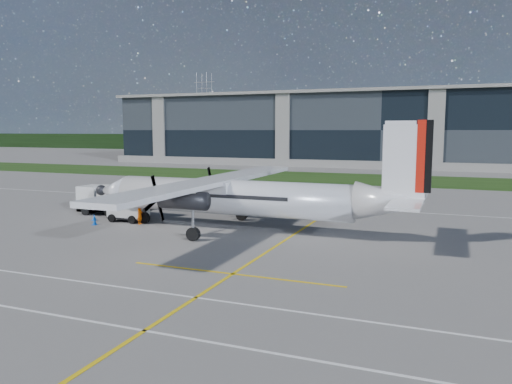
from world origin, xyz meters
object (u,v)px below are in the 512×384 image
baggage_tug (128,209)px  pylon_west (204,111)px  safety_cone_nose_stbd (113,215)px  ground_crew_person (140,213)px  safety_cone_nose_port (95,222)px  safety_cone_fwd (94,217)px  fuel_tanker_truck (110,200)px  turboprop_aircraft (243,177)px  safety_cone_stbdwing (275,202)px

baggage_tug → pylon_west: bearing=115.3°
pylon_west → safety_cone_nose_stbd: 159.56m
baggage_tug → safety_cone_nose_stbd: bearing=158.3°
pylon_west → ground_crew_person: pylon_west is taller
pylon_west → safety_cone_nose_port: size_ratio=60.00×
safety_cone_nose_port → safety_cone_fwd: (-1.35, 1.59, 0.00)m
fuel_tanker_truck → baggage_tug: bearing=-30.7°
baggage_tug → ground_crew_person: size_ratio=1.80×
pylon_west → safety_cone_nose_port: pylon_west is taller
fuel_tanker_truck → ground_crew_person: (5.05, -2.84, -0.44)m
turboprop_aircraft → safety_cone_nose_port: turboprop_aircraft is taller
safety_cone_nose_stbd → fuel_tanker_truck: bearing=134.9°
safety_cone_nose_port → safety_cone_fwd: same height
pylon_west → turboprop_aircraft: pylon_west is taller
turboprop_aircraft → safety_cone_nose_stbd: (-12.76, 1.31, -3.81)m
pylon_west → safety_cone_nose_stbd: bearing=-65.3°
ground_crew_person → pylon_west: bearing=14.2°
pylon_west → safety_cone_nose_port: (67.20, -147.65, -14.75)m
turboprop_aircraft → baggage_tug: (-10.50, 0.41, -3.08)m
turboprop_aircraft → safety_cone_nose_port: (-11.98, -2.01, -3.81)m
fuel_tanker_truck → safety_cone_stbdwing: 16.08m
turboprop_aircraft → safety_cone_nose_stbd: bearing=174.1°
turboprop_aircraft → safety_cone_nose_port: 12.73m
baggage_tug → safety_cone_nose_port: size_ratio=6.55×
ground_crew_person → fuel_tanker_truck: bearing=49.1°
fuel_tanker_truck → ground_crew_person: 5.81m
baggage_tug → safety_cone_nose_stbd: 2.53m
pylon_west → safety_cone_fwd: size_ratio=60.00×
baggage_tug → safety_cone_nose_stbd: baggage_tug is taller
pylon_west → safety_cone_fwd: pylon_west is taller
fuel_tanker_truck → safety_cone_stbdwing: (11.56, 11.13, -1.10)m
turboprop_aircraft → ground_crew_person: (-8.78, -0.45, -3.15)m
fuel_tanker_truck → baggage_tug: (3.33, -1.98, -0.37)m
fuel_tanker_truck → baggage_tug: fuel_tanker_truck is taller
pylon_west → safety_cone_stbdwing: size_ratio=60.00×
pylon_west → safety_cone_nose_stbd: pylon_west is taller
fuel_tanker_truck → safety_cone_nose_port: fuel_tanker_truck is taller
ground_crew_person → safety_cone_nose_port: bearing=104.6°
ground_crew_person → turboprop_aircraft: bearing=-98.6°
safety_cone_nose_port → safety_cone_nose_stbd: size_ratio=1.00×
pylon_west → safety_cone_nose_port: bearing=-65.5°
turboprop_aircraft → safety_cone_fwd: (-13.33, -0.43, -3.81)m
safety_cone_nose_port → safety_cone_fwd: bearing=130.3°
ground_crew_person → safety_cone_nose_port: size_ratio=3.65×
ground_crew_person → safety_cone_stbdwing: (6.51, 13.96, -0.66)m
baggage_tug → safety_cone_nose_stbd: (-2.25, 0.90, -0.73)m
safety_cone_stbdwing → baggage_tug: bearing=-122.1°
safety_cone_stbdwing → pylon_west: bearing=120.2°
safety_cone_nose_port → safety_cone_nose_stbd: (-0.78, 3.32, 0.00)m
baggage_tug → ground_crew_person: 1.92m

